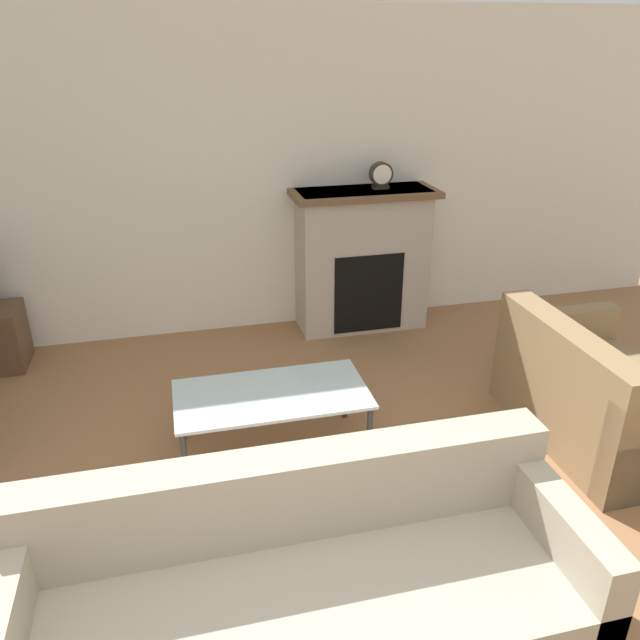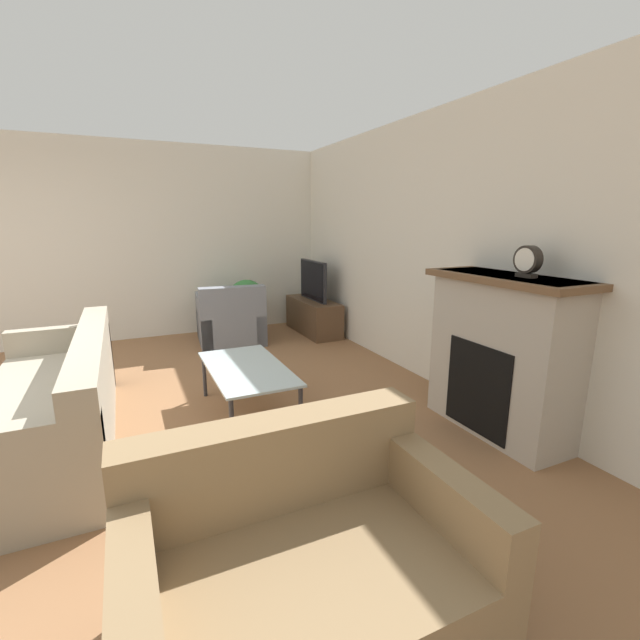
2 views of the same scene
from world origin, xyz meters
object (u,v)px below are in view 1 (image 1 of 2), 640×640
couch_loveseat (599,399)px  mantel_clock (381,175)px  coffee_table (272,398)px  couch_sectional (304,600)px

couch_loveseat → mantel_clock: size_ratio=5.89×
couch_loveseat → coffee_table: couch_loveseat is taller
couch_loveseat → couch_sectional: bearing=116.3°
coffee_table → mantel_clock: mantel_clock is taller
mantel_clock → coffee_table: bearing=-126.2°
couch_loveseat → mantel_clock: 2.49m
coffee_table → mantel_clock: 2.36m
couch_sectional → couch_loveseat: same height
couch_loveseat → mantel_clock: mantel_clock is taller
couch_loveseat → coffee_table: 2.13m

